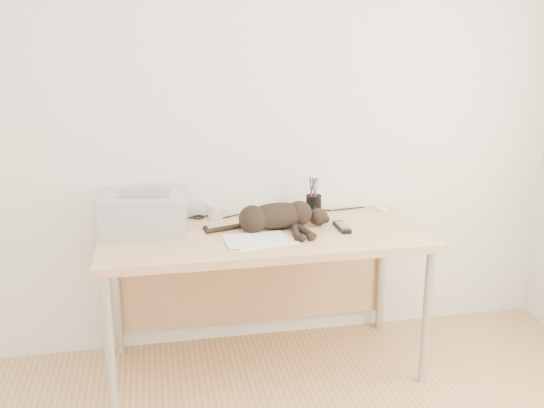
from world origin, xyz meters
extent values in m
plane|color=white|center=(0.00, 1.75, 1.30)|extent=(3.50, 0.00, 3.50)
cube|color=#E2B584|center=(0.00, 1.39, 0.72)|extent=(1.60, 0.70, 0.04)
cylinder|color=#AFAFB1|center=(-0.75, 1.09, 0.35)|extent=(0.04, 0.04, 0.70)
cylinder|color=#AFAFB1|center=(0.75, 1.09, 0.35)|extent=(0.04, 0.04, 0.70)
cylinder|color=#AFAFB1|center=(-0.75, 1.69, 0.35)|extent=(0.04, 0.04, 0.70)
cylinder|color=#AFAFB1|center=(0.75, 1.69, 0.35)|extent=(0.04, 0.04, 0.70)
cube|color=#E2B584|center=(0.00, 1.72, 0.40)|extent=(1.48, 0.02, 0.60)
cube|color=#A1A1A5|center=(-0.57, 1.56, 0.83)|extent=(0.44, 0.39, 0.18)
cube|color=black|center=(-0.57, 1.56, 0.84)|extent=(0.35, 0.06, 0.11)
cube|color=gray|center=(-0.57, 1.56, 0.93)|extent=(0.26, 0.20, 0.01)
cube|color=white|center=(-0.03, 1.26, 0.74)|extent=(0.34, 0.28, 0.00)
cube|color=white|center=(-0.06, 1.28, 0.74)|extent=(0.31, 0.22, 0.00)
ellipsoid|color=black|center=(0.08, 1.44, 0.81)|extent=(0.33, 0.16, 0.14)
sphere|color=black|center=(-0.05, 1.42, 0.80)|extent=(0.14, 0.14, 0.14)
ellipsoid|color=black|center=(0.29, 1.44, 0.79)|extent=(0.10, 0.10, 0.09)
cone|color=black|center=(0.28, 1.48, 0.82)|extent=(0.04, 0.05, 0.04)
cone|color=black|center=(0.31, 1.48, 0.82)|extent=(0.04, 0.05, 0.05)
cylinder|color=black|center=(0.14, 1.32, 0.76)|extent=(0.05, 0.19, 0.03)
cylinder|color=black|center=(0.19, 1.32, 0.76)|extent=(0.05, 0.19, 0.03)
cylinder|color=black|center=(-0.19, 1.46, 0.75)|extent=(0.21, 0.04, 0.02)
imported|color=white|center=(-0.22, 1.67, 0.78)|extent=(0.13, 0.13, 0.09)
cylinder|color=black|center=(0.32, 1.63, 0.80)|extent=(0.08, 0.08, 0.11)
cylinder|color=#990C0C|center=(0.30, 1.63, 0.87)|extent=(0.01, 0.01, 0.15)
cylinder|color=navy|center=(0.33, 1.64, 0.87)|extent=(0.01, 0.01, 0.15)
cylinder|color=black|center=(0.32, 1.61, 0.87)|extent=(0.01, 0.01, 0.15)
cube|color=gray|center=(-0.03, 1.54, 0.75)|extent=(0.06, 0.17, 0.02)
cube|color=black|center=(0.39, 1.37, 0.75)|extent=(0.05, 0.17, 0.02)
ellipsoid|color=white|center=(0.72, 1.67, 0.76)|extent=(0.07, 0.11, 0.03)
camera|label=1|loc=(-0.52, -1.40, 1.68)|focal=40.00mm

